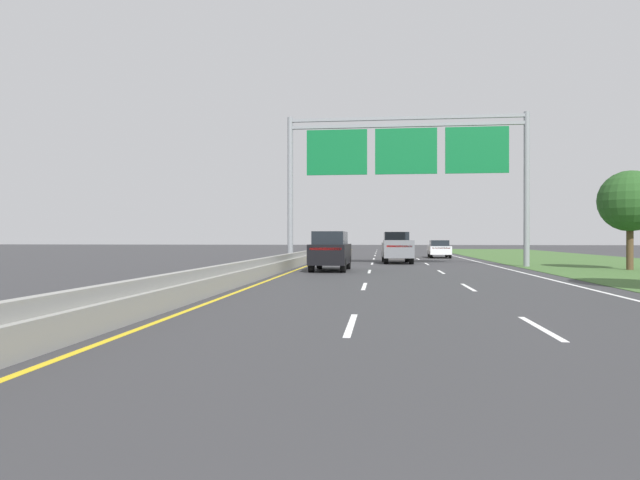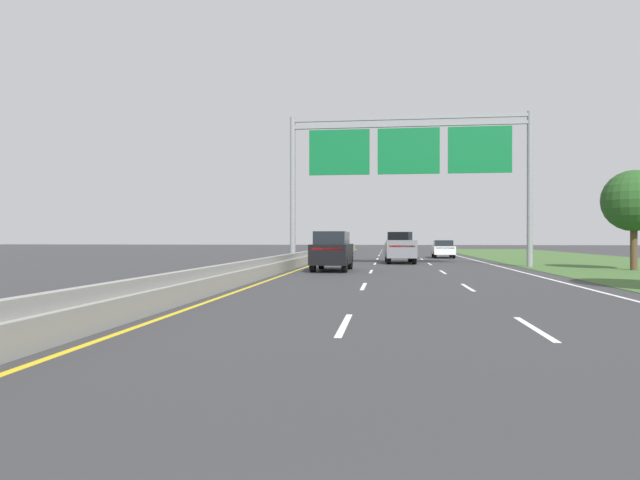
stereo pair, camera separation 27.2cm
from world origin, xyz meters
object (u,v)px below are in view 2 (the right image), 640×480
car_white_right_lane_sedan (443,249)px  car_gold_centre_lane_sedan (402,249)px  pickup_truck_grey (400,248)px  car_black_left_lane_suv (332,250)px  roadside_tree_mid (634,201)px  overhead_sign_gantry (408,158)px

car_white_right_lane_sedan → car_gold_centre_lane_sedan: 3.69m
pickup_truck_grey → car_white_right_lane_sedan: pickup_truck_grey is taller
car_black_left_lane_suv → roadside_tree_mid: bearing=-80.6°
overhead_sign_gantry → car_black_left_lane_suv: size_ratio=3.18×
overhead_sign_gantry → car_white_right_lane_sedan: (3.63, 15.30, -5.95)m
car_gold_centre_lane_sedan → roadside_tree_mid: size_ratio=0.81×
overhead_sign_gantry → pickup_truck_grey: 7.28m
overhead_sign_gantry → roadside_tree_mid: (12.07, -2.98, -2.98)m
pickup_truck_grey → car_black_left_lane_suv: size_ratio=1.15×
car_gold_centre_lane_sedan → car_white_right_lane_sedan: bearing=-87.6°
car_white_right_lane_sedan → roadside_tree_mid: 20.34m
car_gold_centre_lane_sedan → roadside_tree_mid: 21.96m
overhead_sign_gantry → car_black_left_lane_suv: (-4.25, -5.38, -5.67)m
pickup_truck_grey → roadside_tree_mid: size_ratio=1.00×
pickup_truck_grey → overhead_sign_gantry: bearing=-176.4°
pickup_truck_grey → car_black_left_lane_suv: bearing=157.1°
overhead_sign_gantry → car_gold_centre_lane_sedan: overhead_sign_gantry is taller
car_white_right_lane_sedan → car_black_left_lane_suv: (-7.88, -20.67, 0.28)m
car_gold_centre_lane_sedan → roadside_tree_mid: bearing=-146.8°
car_white_right_lane_sedan → car_black_left_lane_suv: bearing=160.4°
car_black_left_lane_suv → car_gold_centre_lane_sedan: bearing=-10.5°
car_black_left_lane_suv → car_gold_centre_lane_sedan: (4.20, 20.48, -0.28)m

